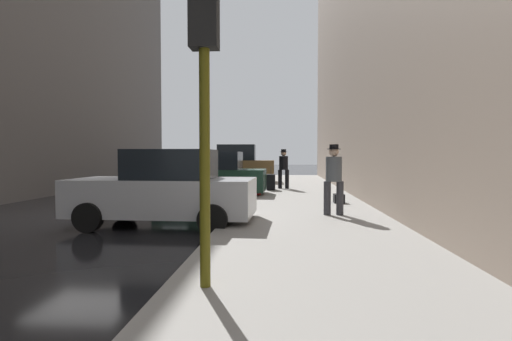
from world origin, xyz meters
name	(u,v)px	position (x,y,z in m)	size (l,w,h in m)	color
ground_plane	(85,216)	(0.00, 0.00, 0.00)	(120.00, 120.00, 0.00)	black
sidewalk	(306,216)	(6.00, 0.00, 0.07)	(4.00, 40.00, 0.15)	gray
parked_silver_sedan	(165,190)	(2.65, -1.33, 0.85)	(4.26, 2.17, 1.79)	#B7BABF
parked_dark_green_sedan	(213,176)	(2.65, 4.95, 0.85)	(4.24, 2.14, 1.79)	#193828
parked_bronze_suv	(234,166)	(2.65, 11.95, 1.03)	(4.64, 2.14, 2.25)	brown
fire_hydrant	(258,186)	(4.45, 4.60, 0.50)	(0.42, 0.22, 0.70)	red
traffic_light	(204,57)	(4.50, -5.98, 2.76)	(0.32, 0.32, 3.60)	#514C0F
pedestrian_with_fedora	(284,167)	(5.42, 7.59, 1.14)	(0.53, 0.48, 1.78)	black
pedestrian_with_beanie	(334,176)	(6.67, -0.35, 1.14)	(0.51, 0.43, 1.78)	#333338
rolling_suitcase	(271,182)	(4.88, 6.81, 0.49)	(0.36, 0.56, 1.04)	black
duffel_bag	(339,198)	(7.16, 2.25, 0.29)	(0.32, 0.44, 0.28)	black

